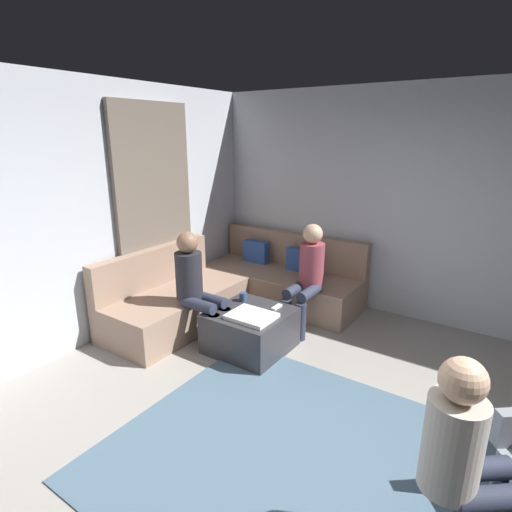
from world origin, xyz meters
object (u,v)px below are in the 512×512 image
Objects in this scene: sectional_couch at (238,289)px; game_remote at (277,307)px; ottoman at (250,330)px; person_on_armchair at (469,455)px; person_on_couch_back at (307,273)px; coffee_mug at (243,297)px; person_on_couch_side at (196,284)px.

game_remote is (0.88, -0.50, 0.15)m from sectional_couch.
person_on_armchair reaches higher than ottoman.
person_on_couch_back is at bearing 3.35° from sectional_couch.
sectional_couch is 1.01m from person_on_couch_back.
coffee_mug is 0.63× the size of game_remote.
sectional_couch is 17.00× the size of game_remote.
game_remote is at bearing 50.71° from ottoman.
sectional_couch is 0.74m from coffee_mug.
person_on_couch_side is (0.15, -0.90, 0.38)m from sectional_couch.
person_on_couch_side reaches higher than game_remote.
person_on_couch_back is at bearing 72.71° from ottoman.
person_on_couch_side is at bearing -148.98° from person_on_armchair.
person_on_couch_back is at bearing 83.77° from game_remote.
person_on_couch_back is (0.94, 0.06, 0.38)m from sectional_couch.
coffee_mug is at bearing 138.00° from person_on_couch_side.
ottoman is 0.63× the size of person_on_couch_side.
person_on_armchair is (1.90, -1.95, -0.01)m from person_on_couch_back.
sectional_couch is 2.12× the size of person_on_couch_back.
sectional_couch is 2.12× the size of person_on_couch_side.
game_remote is (0.40, 0.04, -0.04)m from coffee_mug.
coffee_mug is (-0.22, 0.18, 0.26)m from ottoman.
game_remote is at bearing 83.77° from person_on_couch_back.
person_on_armchair is (2.69, -0.99, -0.01)m from person_on_couch_side.
person_on_couch_back and person_on_couch_side have the same top height.
game_remote is 0.12× the size of person_on_couch_back.
person_on_armchair is at bearing 69.87° from person_on_couch_side.
ottoman is 0.92m from person_on_couch_back.
person_on_couch_side is at bearing -161.14° from ottoman.
person_on_couch_back is 1.00× the size of person_on_couch_side.
ottoman is 0.38m from coffee_mug.
person_on_couch_back reaches higher than coffee_mug.
person_on_armchair reaches higher than sectional_couch.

